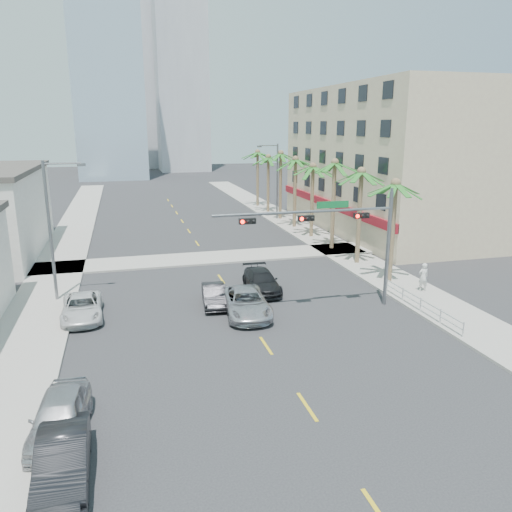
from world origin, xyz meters
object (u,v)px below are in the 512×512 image
at_px(car_parked_near, 60,416).
at_px(pedestrian, 423,277).
at_px(car_lane_left, 214,295).
at_px(car_lane_right, 262,281).
at_px(car_lane_center, 246,302).
at_px(car_parked_mid, 63,460).
at_px(car_parked_far, 82,308).
at_px(traffic_signal_mast, 341,229).

xyz_separation_m(car_parked_near, pedestrian, (22.02, 10.80, 0.33)).
xyz_separation_m(car_lane_left, car_lane_right, (3.65, 1.87, 0.06)).
xyz_separation_m(car_lane_center, pedestrian, (12.56, 0.81, 0.36)).
relative_size(car_lane_left, car_lane_center, 0.72).
bearing_deg(car_lane_right, car_parked_mid, -121.68).
xyz_separation_m(car_parked_near, car_parked_far, (0.00, 11.87, -0.11)).
height_order(car_parked_far, car_lane_left, car_parked_far).
height_order(car_parked_far, car_lane_center, car_lane_center).
bearing_deg(pedestrian, car_parked_mid, 31.75).
relative_size(traffic_signal_mast, car_parked_mid, 2.47).
relative_size(traffic_signal_mast, car_lane_left, 2.81).
height_order(traffic_signal_mast, car_parked_far, traffic_signal_mast).
bearing_deg(car_lane_center, car_parked_far, 172.81).
height_order(car_parked_near, car_lane_right, car_parked_near).
bearing_deg(car_parked_far, car_lane_right, 8.35).
distance_m(traffic_signal_mast, car_lane_center, 7.18).
xyz_separation_m(traffic_signal_mast, car_lane_left, (-7.28, 2.73, -4.41)).
height_order(car_parked_far, car_lane_right, car_lane_right).
bearing_deg(car_parked_near, car_parked_far, 94.61).
bearing_deg(car_parked_near, car_parked_mid, -77.79).
distance_m(car_parked_mid, car_lane_center, 15.54).
distance_m(car_parked_mid, car_lane_left, 16.54).
distance_m(car_parked_mid, car_lane_right, 20.01).
xyz_separation_m(car_parked_far, pedestrian, (22.02, -1.07, 0.44)).
height_order(traffic_signal_mast, car_parked_mid, traffic_signal_mast).
height_order(car_lane_center, pedestrian, pedestrian).
distance_m(car_parked_near, pedestrian, 24.53).
xyz_separation_m(car_parked_mid, car_lane_left, (7.55, 14.72, -0.09)).
distance_m(traffic_signal_mast, car_parked_mid, 19.55).
bearing_deg(car_lane_center, pedestrian, 7.76).
bearing_deg(car_parked_near, traffic_signal_mast, 36.33).
relative_size(car_parked_near, pedestrian, 2.39).
relative_size(car_parked_far, car_lane_center, 0.89).
distance_m(car_lane_center, car_lane_right, 4.51).
height_order(car_parked_near, pedestrian, pedestrian).
bearing_deg(traffic_signal_mast, car_lane_left, 159.43).
height_order(car_parked_near, car_lane_center, car_parked_near).
bearing_deg(car_lane_left, traffic_signal_mast, -14.80).
xyz_separation_m(traffic_signal_mast, car_parked_near, (-15.18, -9.38, -4.27)).
bearing_deg(car_parked_mid, car_lane_left, 61.19).
distance_m(car_parked_near, car_lane_left, 14.47).
bearing_deg(car_lane_left, car_parked_mid, -111.40).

